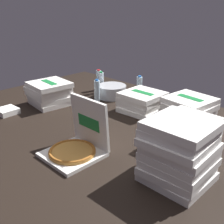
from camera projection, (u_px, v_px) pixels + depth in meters
name	position (u px, v px, depth m)	size (l,w,h in m)	color
ground_plane	(99.00, 130.00, 2.31)	(3.20, 2.40, 0.02)	black
open_pizza_box	(77.00, 144.00, 1.91)	(0.36, 0.37, 0.38)	white
pizza_stack_left_far	(186.00, 132.00, 1.99)	(0.38, 0.38, 0.24)	white
pizza_stack_right_mid	(50.00, 93.00, 2.81)	(0.41, 0.41, 0.24)	white
pizza_stack_center_far	(142.00, 102.00, 2.65)	(0.39, 0.39, 0.19)	white
pizza_stack_center_near	(179.00, 151.00, 1.60)	(0.39, 0.39, 0.37)	white
pizza_stack_right_far	(189.00, 111.00, 2.37)	(0.39, 0.39, 0.24)	white
ice_bucket	(112.00, 91.00, 3.04)	(0.31, 0.31, 0.13)	#B7BABF
water_bottle_0	(99.00, 80.00, 3.25)	(0.06, 0.06, 0.25)	silver
water_bottle_1	(139.00, 87.00, 3.00)	(0.06, 0.06, 0.25)	silver
water_bottle_2	(97.00, 91.00, 2.86)	(0.06, 0.06, 0.25)	silver
water_bottle_3	(101.00, 83.00, 3.17)	(0.06, 0.06, 0.25)	silver
napkin_pile	(7.00, 111.00, 2.61)	(0.18, 0.18, 0.05)	white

